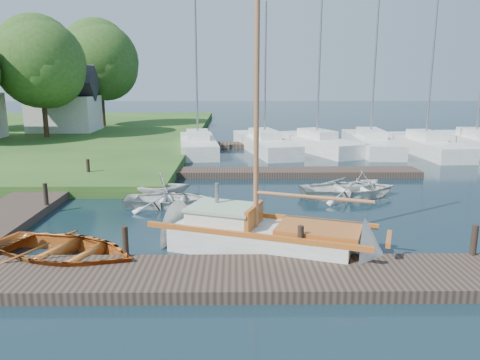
{
  "coord_description": "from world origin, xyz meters",
  "views": [
    {
      "loc": [
        -0.19,
        -16.38,
        4.82
      ],
      "look_at": [
        0.0,
        0.0,
        1.2
      ],
      "focal_mm": 35.0,
      "sensor_mm": 36.0,
      "label": 1
    }
  ],
  "objects_px": {
    "mooring_post_1": "(125,241)",
    "marina_boat_5": "(475,141)",
    "tender_d": "(364,180)",
    "marina_boat_3": "(370,142)",
    "mooring_post_5": "(88,168)",
    "marina_boat_4": "(425,144)",
    "tender_c": "(349,187)",
    "tender_b": "(164,184)",
    "mooring_post_4": "(46,194)",
    "tree_3": "(41,63)",
    "sailboat": "(268,239)",
    "tree_7": "(100,61)",
    "marina_boat_0": "(198,144)",
    "house_c": "(64,105)",
    "tender_a": "(168,197)",
    "marina_boat_1": "(264,143)",
    "mooring_post_3": "(474,240)",
    "dinghy": "(63,247)",
    "mooring_post_2": "(300,241)",
    "marina_boat_2": "(317,142)"
  },
  "relations": [
    {
      "from": "sailboat",
      "to": "tree_7",
      "type": "bearing_deg",
      "value": 133.12
    },
    {
      "from": "mooring_post_1",
      "to": "marina_boat_5",
      "type": "xyz_separation_m",
      "value": [
        19.03,
        19.71,
        -0.13
      ]
    },
    {
      "from": "dinghy",
      "to": "marina_boat_3",
      "type": "relative_size",
      "value": 0.38
    },
    {
      "from": "mooring_post_4",
      "to": "marina_boat_3",
      "type": "relative_size",
      "value": 0.07
    },
    {
      "from": "tender_b",
      "to": "marina_boat_3",
      "type": "height_order",
      "value": "marina_boat_3"
    },
    {
      "from": "tender_c",
      "to": "tree_3",
      "type": "distance_m",
      "value": 24.93
    },
    {
      "from": "mooring_post_5",
      "to": "marina_boat_5",
      "type": "distance_m",
      "value": 24.99
    },
    {
      "from": "marina_boat_4",
      "to": "tree_3",
      "type": "relative_size",
      "value": 1.33
    },
    {
      "from": "mooring_post_4",
      "to": "tree_7",
      "type": "distance_m",
      "value": 27.09
    },
    {
      "from": "mooring_post_4",
      "to": "tender_c",
      "type": "xyz_separation_m",
      "value": [
        11.49,
        2.22,
        -0.29
      ]
    },
    {
      "from": "tender_a",
      "to": "tender_b",
      "type": "xyz_separation_m",
      "value": [
        -0.34,
        1.25,
        0.22
      ]
    },
    {
      "from": "marina_boat_3",
      "to": "marina_boat_0",
      "type": "bearing_deg",
      "value": 96.51
    },
    {
      "from": "mooring_post_3",
      "to": "marina_boat_3",
      "type": "height_order",
      "value": "marina_boat_3"
    },
    {
      "from": "tender_a",
      "to": "marina_boat_0",
      "type": "bearing_deg",
      "value": -0.77
    },
    {
      "from": "mooring_post_2",
      "to": "house_c",
      "type": "height_order",
      "value": "house_c"
    },
    {
      "from": "tender_c",
      "to": "marina_boat_1",
      "type": "relative_size",
      "value": 0.42
    },
    {
      "from": "mooring_post_3",
      "to": "tree_3",
      "type": "bearing_deg",
      "value": 130.95
    },
    {
      "from": "tree_3",
      "to": "tree_7",
      "type": "height_order",
      "value": "tree_7"
    },
    {
      "from": "marina_boat_0",
      "to": "tree_7",
      "type": "xyz_separation_m",
      "value": [
        -9.41,
        12.17,
        5.63
      ]
    },
    {
      "from": "tender_c",
      "to": "tender_d",
      "type": "xyz_separation_m",
      "value": [
        0.8,
        0.68,
        0.12
      ]
    },
    {
      "from": "tender_a",
      "to": "marina_boat_4",
      "type": "bearing_deg",
      "value": -50.06
    },
    {
      "from": "tender_c",
      "to": "marina_boat_5",
      "type": "distance_m",
      "value": 17.0
    },
    {
      "from": "tender_a",
      "to": "sailboat",
      "type": "bearing_deg",
      "value": -144.13
    },
    {
      "from": "mooring_post_5",
      "to": "marina_boat_4",
      "type": "height_order",
      "value": "marina_boat_4"
    },
    {
      "from": "tender_b",
      "to": "marina_boat_5",
      "type": "distance_m",
      "value": 22.86
    },
    {
      "from": "tender_b",
      "to": "tender_d",
      "type": "xyz_separation_m",
      "value": [
        8.36,
        0.76,
        -0.04
      ]
    },
    {
      "from": "tender_a",
      "to": "marina_boat_0",
      "type": "xyz_separation_m",
      "value": [
        0.14,
        12.98,
        0.23
      ]
    },
    {
      "from": "tender_d",
      "to": "marina_boat_3",
      "type": "distance_m",
      "value": 12.3
    },
    {
      "from": "marina_boat_0",
      "to": "tender_c",
      "type": "bearing_deg",
      "value": -155.54
    },
    {
      "from": "tree_3",
      "to": "mooring_post_3",
      "type": "bearing_deg",
      "value": -49.05
    },
    {
      "from": "mooring_post_5",
      "to": "house_c",
      "type": "bearing_deg",
      "value": 112.38
    },
    {
      "from": "mooring_post_3",
      "to": "dinghy",
      "type": "distance_m",
      "value": 10.74
    },
    {
      "from": "mooring_post_4",
      "to": "marina_boat_5",
      "type": "xyz_separation_m",
      "value": [
        23.03,
        14.71,
        -0.13
      ]
    },
    {
      "from": "tender_a",
      "to": "house_c",
      "type": "relative_size",
      "value": 0.63
    },
    {
      "from": "tender_d",
      "to": "marina_boat_1",
      "type": "relative_size",
      "value": 0.21
    },
    {
      "from": "tender_d",
      "to": "tree_3",
      "type": "xyz_separation_m",
      "value": [
        -19.29,
        15.14,
        5.28
      ]
    },
    {
      "from": "mooring_post_3",
      "to": "marina_boat_1",
      "type": "bearing_deg",
      "value": 102.27
    },
    {
      "from": "tender_a",
      "to": "marina_boat_4",
      "type": "relative_size",
      "value": 0.28
    },
    {
      "from": "mooring_post_4",
      "to": "tender_c",
      "type": "bearing_deg",
      "value": 10.96
    },
    {
      "from": "mooring_post_3",
      "to": "dinghy",
      "type": "relative_size",
      "value": 0.19
    },
    {
      "from": "mooring_post_2",
      "to": "mooring_post_3",
      "type": "distance_m",
      "value": 4.5
    },
    {
      "from": "mooring_post_5",
      "to": "tree_3",
      "type": "distance_m",
      "value": 15.66
    },
    {
      "from": "mooring_post_5",
      "to": "house_c",
      "type": "height_order",
      "value": "house_c"
    },
    {
      "from": "tender_d",
      "to": "tree_3",
      "type": "height_order",
      "value": "tree_3"
    },
    {
      "from": "sailboat",
      "to": "tree_7",
      "type": "distance_m",
      "value": 33.06
    },
    {
      "from": "marina_boat_1",
      "to": "marina_boat_4",
      "type": "distance_m",
      "value": 10.37
    },
    {
      "from": "dinghy",
      "to": "marina_boat_2",
      "type": "xyz_separation_m",
      "value": [
        9.99,
        19.09,
        0.13
      ]
    },
    {
      "from": "mooring_post_3",
      "to": "marina_boat_3",
      "type": "distance_m",
      "value": 19.88
    },
    {
      "from": "mooring_post_1",
      "to": "marina_boat_4",
      "type": "height_order",
      "value": "marina_boat_4"
    },
    {
      "from": "tender_d",
      "to": "mooring_post_2",
      "type": "bearing_deg",
      "value": 120.86
    }
  ]
}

